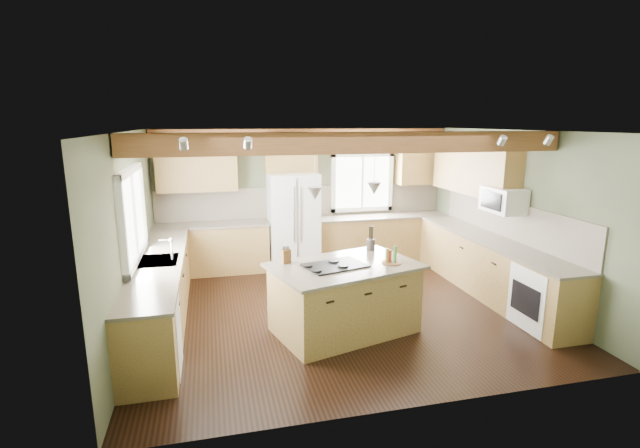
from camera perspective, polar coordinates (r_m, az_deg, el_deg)
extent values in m
plane|color=black|center=(7.00, 2.39, -10.41)|extent=(5.60, 5.60, 0.00)
plane|color=silver|center=(6.45, 2.60, 11.38)|extent=(5.60, 5.60, 0.00)
plane|color=#48523A|center=(8.99, -1.89, 3.40)|extent=(5.60, 0.00, 5.60)
plane|color=#48523A|center=(6.44, -22.23, -1.23)|extent=(0.00, 5.00, 5.00)
plane|color=#48523A|center=(7.84, 22.59, 1.07)|extent=(0.00, 5.00, 5.00)
cube|color=brown|center=(5.78, 4.56, 9.93)|extent=(5.55, 0.26, 0.26)
cube|color=brown|center=(8.78, -1.81, 11.31)|extent=(5.55, 0.20, 0.10)
cube|color=brown|center=(8.99, -1.86, 2.82)|extent=(5.58, 0.03, 0.58)
cube|color=brown|center=(7.88, 22.24, 0.49)|extent=(0.03, 3.70, 0.58)
cube|color=brown|center=(8.70, -13.08, -3.03)|extent=(2.02, 0.60, 0.88)
cube|color=#453E33|center=(8.59, -13.23, -0.08)|extent=(2.06, 0.64, 0.04)
cube|color=brown|center=(9.30, 7.57, -1.82)|extent=(2.62, 0.60, 0.88)
cube|color=#453E33|center=(9.19, 7.65, 0.96)|extent=(2.66, 0.64, 0.04)
cube|color=brown|center=(6.69, -18.99, -8.18)|extent=(0.60, 3.70, 0.88)
cube|color=#453E33|center=(6.55, -19.28, -4.40)|extent=(0.64, 3.74, 0.04)
cube|color=brown|center=(7.91, 20.09, -5.06)|extent=(0.60, 3.70, 0.88)
cube|color=#453E33|center=(7.79, 20.34, -1.83)|extent=(0.64, 3.74, 0.04)
cube|color=brown|center=(8.56, -14.93, 6.91)|extent=(1.40, 0.35, 0.90)
cube|color=brown|center=(8.67, -3.66, 8.69)|extent=(0.96, 0.35, 0.70)
cube|color=brown|center=(8.39, 18.40, 6.58)|extent=(0.35, 2.20, 0.90)
cube|color=brown|center=(9.48, 12.18, 7.56)|extent=(0.90, 0.35, 0.90)
cube|color=white|center=(6.44, -22.17, 1.05)|extent=(0.04, 1.60, 1.05)
cube|color=white|center=(9.23, 5.16, 5.16)|extent=(1.10, 0.04, 1.00)
cube|color=#262628|center=(6.55, -19.28, -4.36)|extent=(0.50, 0.65, 0.03)
cylinder|color=#B2B2B7|center=(6.49, -17.79, -3.07)|extent=(0.02, 0.02, 0.28)
cube|color=white|center=(5.50, -20.11, -12.98)|extent=(0.60, 0.60, 0.84)
cube|color=white|center=(6.93, 25.94, -8.16)|extent=(0.60, 0.72, 0.84)
cube|color=white|center=(7.63, 21.63, 2.77)|extent=(0.40, 0.70, 0.38)
cone|color=#B2B2B7|center=(5.57, -0.62, 3.78)|extent=(0.18, 0.18, 0.16)
cone|color=#B2B2B7|center=(6.03, 6.68, 4.37)|extent=(0.18, 0.18, 0.16)
cube|color=silver|center=(8.64, -3.31, 0.31)|extent=(0.90, 0.74, 1.80)
cube|color=olive|center=(6.17, 3.01, -9.25)|extent=(1.96, 1.49, 0.88)
cube|color=#453E33|center=(6.01, 3.06, -5.18)|extent=(2.10, 1.64, 0.04)
cube|color=black|center=(5.93, 1.87, -5.12)|extent=(0.86, 0.69, 0.02)
cube|color=brown|center=(6.05, -4.18, -3.99)|extent=(0.12, 0.10, 0.18)
cylinder|color=#403933|center=(6.68, 6.26, -2.55)|extent=(0.12, 0.12, 0.16)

